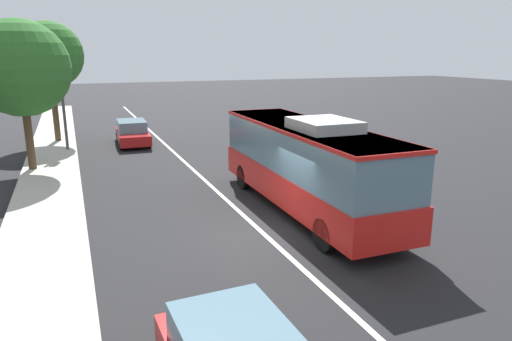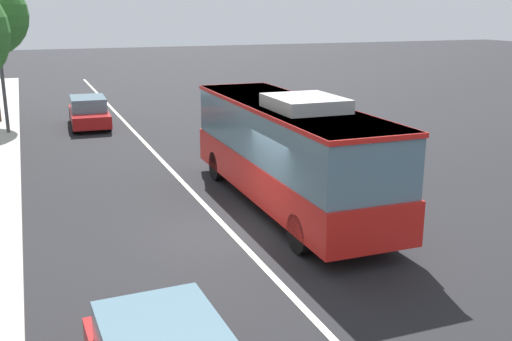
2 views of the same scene
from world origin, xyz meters
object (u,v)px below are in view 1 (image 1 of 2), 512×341
Objects in this scene: transit_bus at (306,162)px; street_tree_kerbside_right at (49,55)px; street_tree_kerbside_centre at (21,68)px; sedan_red_behind at (132,133)px; traffic_light_mid_block at (65,89)px.

transit_bus is 1.35× the size of street_tree_kerbside_right.
sedan_red_behind is at bearing -45.95° from street_tree_kerbside_centre.
street_tree_kerbside_centre is 7.62m from street_tree_kerbside_right.
traffic_light_mid_block reaches higher than transit_bus.
transit_bus is 1.42× the size of street_tree_kerbside_centre.
street_tree_kerbside_centre reaches higher than sedan_red_behind.
street_tree_kerbside_right is (3.21, 0.69, 1.83)m from traffic_light_mid_block.
street_tree_kerbside_centre is (9.88, 9.49, 3.04)m from transit_bus.
street_tree_kerbside_centre reaches higher than transit_bus.
transit_bus is at bearing -62.17° from traffic_light_mid_block.
sedan_red_behind is 8.55m from street_tree_kerbside_centre.
traffic_light_mid_block reaches higher than sedan_red_behind.
street_tree_kerbside_centre is at bearing -43.73° from sedan_red_behind.
street_tree_kerbside_right is at bearing 26.38° from transit_bus.
transit_bus is 16.27m from traffic_light_mid_block.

